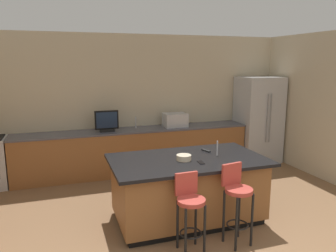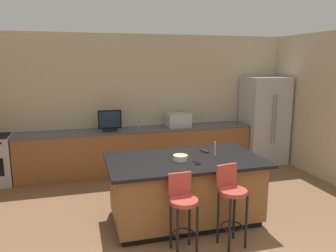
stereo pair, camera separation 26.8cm
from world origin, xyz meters
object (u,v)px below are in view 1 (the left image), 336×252
(tv_monitor, at_px, (107,122))
(bar_stool_right, at_px, (237,197))
(refrigerator, at_px, (258,120))
(bar_stool_left, at_px, (190,206))
(microwave, at_px, (175,120))
(cell_phone, at_px, (201,162))
(kitchen_island, at_px, (188,188))
(tv_remote, at_px, (206,151))
(fruit_bowl, at_px, (184,158))

(tv_monitor, relative_size, bar_stool_right, 0.45)
(refrigerator, relative_size, bar_stool_right, 1.90)
(refrigerator, height_order, bar_stool_left, refrigerator)
(microwave, xyz_separation_m, cell_phone, (-0.53, -2.52, -0.13))
(kitchen_island, bearing_deg, cell_phone, -69.52)
(tv_monitor, relative_size, cell_phone, 3.07)
(microwave, bearing_deg, tv_remote, -96.12)
(fruit_bowl, bearing_deg, cell_phone, -45.03)
(refrigerator, distance_m, tv_remote, 2.94)
(bar_stool_left, bearing_deg, tv_monitor, 98.07)
(microwave, height_order, tv_monitor, tv_monitor)
(kitchen_island, bearing_deg, tv_remote, 33.69)
(kitchen_island, xyz_separation_m, cell_phone, (0.09, -0.24, 0.45))
(refrigerator, xyz_separation_m, tv_remote, (-2.21, -1.94, -0.04))
(bar_stool_left, bearing_deg, refrigerator, 43.50)
(cell_phone, xyz_separation_m, tv_remote, (0.31, 0.51, 0.01))
(bar_stool_right, distance_m, cell_phone, 0.68)
(microwave, bearing_deg, kitchen_island, -105.21)
(tv_monitor, bearing_deg, fruit_bowl, -72.23)
(microwave, distance_m, fruit_bowl, 2.45)
(microwave, relative_size, bar_stool_right, 0.47)
(tv_monitor, bearing_deg, refrigerator, -0.40)
(kitchen_island, distance_m, tv_monitor, 2.46)
(kitchen_island, relative_size, fruit_bowl, 10.62)
(fruit_bowl, distance_m, tv_remote, 0.59)
(cell_phone, height_order, tv_remote, tv_remote)
(bar_stool_left, bearing_deg, microwave, 71.30)
(tv_monitor, height_order, fruit_bowl, tv_monitor)
(refrigerator, bearing_deg, tv_remote, -138.76)
(kitchen_island, xyz_separation_m, bar_stool_left, (-0.28, -0.76, 0.10))
(refrigerator, xyz_separation_m, bar_stool_right, (-2.27, -3.00, -0.35))
(tv_monitor, xyz_separation_m, bar_stool_left, (0.55, -2.99, -0.54))
(refrigerator, xyz_separation_m, cell_phone, (-2.52, -2.45, -0.04))
(refrigerator, xyz_separation_m, fruit_bowl, (-2.70, -2.27, -0.01))
(tv_remote, bearing_deg, fruit_bowl, -163.13)
(microwave, height_order, tv_remote, microwave)
(bar_stool_left, distance_m, bar_stool_right, 0.62)
(tv_monitor, bearing_deg, microwave, 2.06)
(kitchen_island, height_order, microwave, microwave)
(bar_stool_left, height_order, tv_remote, bar_stool_left)
(microwave, xyz_separation_m, bar_stool_right, (-0.28, -3.07, -0.44))
(refrigerator, distance_m, cell_phone, 3.51)
(fruit_bowl, xyz_separation_m, tv_remote, (0.49, 0.33, -0.03))
(bar_stool_left, xyz_separation_m, cell_phone, (0.37, 0.52, 0.35))
(tv_monitor, relative_size, fruit_bowl, 2.24)
(kitchen_island, height_order, tv_remote, tv_remote)
(bar_stool_right, relative_size, cell_phone, 6.79)
(bar_stool_right, height_order, cell_phone, bar_stool_right)
(bar_stool_left, height_order, cell_phone, bar_stool_left)
(kitchen_island, xyz_separation_m, tv_monitor, (-0.82, 2.23, 0.64))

